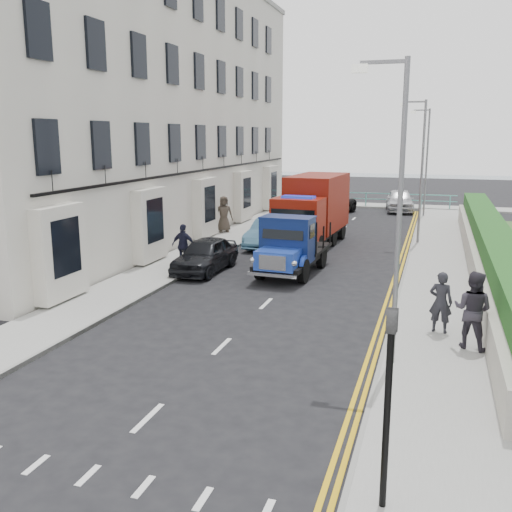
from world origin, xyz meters
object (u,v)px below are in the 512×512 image
Objects in this scene: lamp_mid at (420,164)px; parked_car_front at (205,255)px; bedford_lorry at (288,249)px; pedestrian_east_near at (441,302)px; lamp_far at (425,156)px; red_lorry at (313,209)px; lamp_near at (395,198)px.

lamp_mid is 1.76× the size of parked_car_front.
lamp_mid is 1.40× the size of bedford_lorry.
bedford_lorry is at bearing -33.65° from pedestrian_east_near.
lamp_far is 1.40× the size of bedford_lorry.
parked_car_front is (-3.37, -0.22, -0.39)m from bedford_lorry.
bedford_lorry is at bearing 5.31° from parked_car_front.
parked_car_front is 10.27m from pedestrian_east_near.
lamp_far is at bearing 70.80° from red_lorry.
lamp_near is at bearing -90.00° from lamp_far.
lamp_near reaches higher than pedestrian_east_near.
lamp_near reaches higher than bedford_lorry.
bedford_lorry is 6.58m from red_lorry.
bedford_lorry is at bearing -118.17° from lamp_mid.
lamp_far reaches higher than red_lorry.
bedford_lorry is at bearing -103.59° from lamp_far.
bedford_lorry reaches higher than parked_car_front.
lamp_near is 4.12m from pedestrian_east_near.
lamp_mid is at bearing 49.00° from parked_car_front.
parked_car_front is 2.37× the size of pedestrian_east_near.
lamp_far is 1.05× the size of red_lorry.
lamp_near is 1.05× the size of red_lorry.
lamp_far is 4.16× the size of pedestrian_east_near.
lamp_mid is 1.00× the size of lamp_far.
lamp_mid is (0.00, 16.00, 0.00)m from lamp_near.
lamp_near is 16.00m from lamp_mid.
lamp_near is at bearing -90.00° from lamp_mid.
lamp_near is at bearing -57.41° from bedford_lorry.
pedestrian_east_near is (1.17, -23.48, -3.04)m from lamp_far.
lamp_mid is 13.86m from pedestrian_east_near.
red_lorry is (-4.83, -11.71, -2.18)m from lamp_far.
red_lorry is at bearing -160.52° from lamp_mid.
red_lorry is at bearing 96.78° from bedford_lorry.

